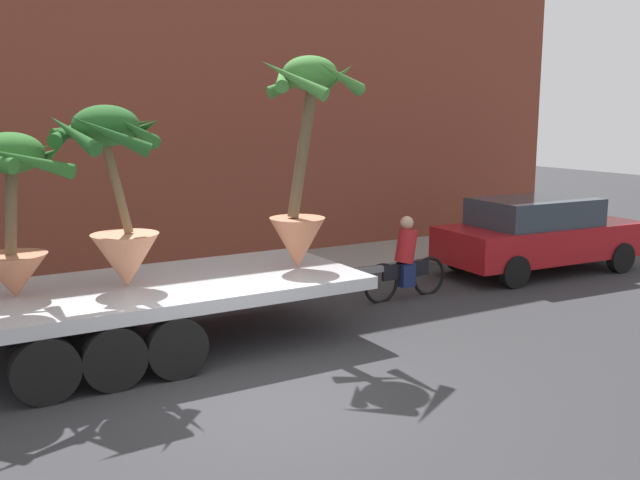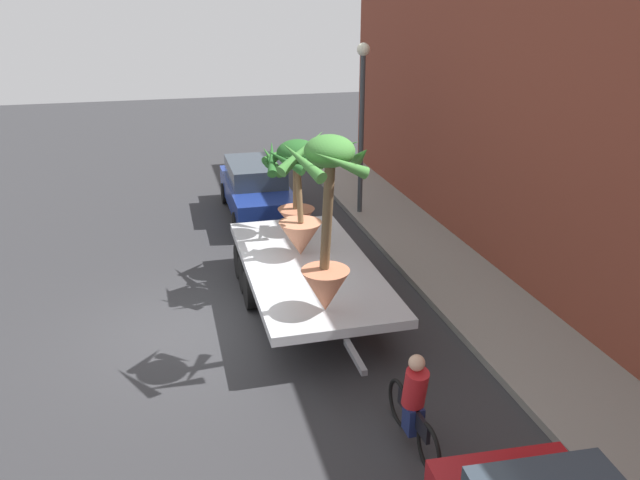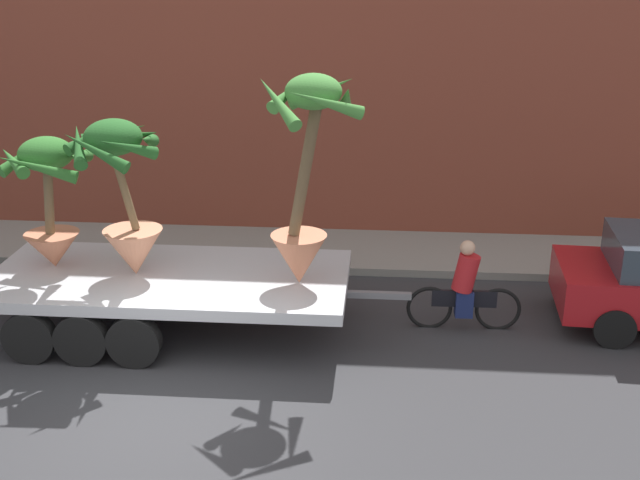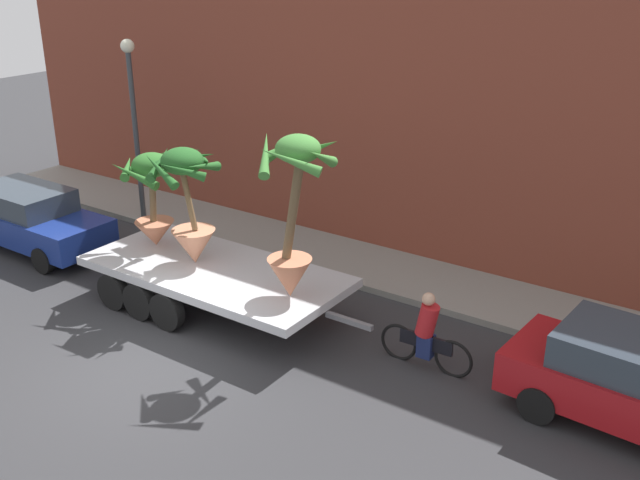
{
  "view_description": "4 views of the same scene",
  "coord_description": "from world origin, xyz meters",
  "px_view_note": "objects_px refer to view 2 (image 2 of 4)",
  "views": [
    {
      "loc": [
        -3.61,
        -7.15,
        3.38
      ],
      "look_at": [
        2.47,
        3.11,
        1.21
      ],
      "focal_mm": 40.26,
      "sensor_mm": 36.0,
      "label": 1
    },
    {
      "loc": [
        11.24,
        -0.25,
        6.24
      ],
      "look_at": [
        0.45,
        2.5,
        1.87
      ],
      "focal_mm": 35.45,
      "sensor_mm": 36.0,
      "label": 2
    },
    {
      "loc": [
        2.84,
        -8.95,
        5.83
      ],
      "look_at": [
        1.86,
        2.96,
        1.45
      ],
      "focal_mm": 44.97,
      "sensor_mm": 36.0,
      "label": 3
    },
    {
      "loc": [
        9.23,
        -7.75,
        7.28
      ],
      "look_at": [
        1.44,
        3.53,
        1.7
      ],
      "focal_mm": 41.25,
      "sensor_mm": 36.0,
      "label": 4
    }
  ],
  "objects_px": {
    "potted_palm_rear": "(296,184)",
    "potted_palm_front": "(327,226)",
    "potted_palm_middle": "(299,195)",
    "cyclist": "(414,406)",
    "trailing_car": "(256,188)",
    "street_lamp": "(362,107)",
    "flatbed_trailer": "(306,268)"
  },
  "relations": [
    {
      "from": "potted_palm_rear",
      "to": "potted_palm_front",
      "type": "height_order",
      "value": "potted_palm_front"
    },
    {
      "from": "potted_palm_middle",
      "to": "cyclist",
      "type": "xyz_separation_m",
      "value": [
        5.29,
        0.51,
        -1.62
      ]
    },
    {
      "from": "cyclist",
      "to": "trailing_car",
      "type": "height_order",
      "value": "trailing_car"
    },
    {
      "from": "potted_palm_middle",
      "to": "trailing_car",
      "type": "relative_size",
      "value": 0.55
    },
    {
      "from": "potted_palm_middle",
      "to": "potted_palm_front",
      "type": "xyz_separation_m",
      "value": [
        2.8,
        -0.14,
        0.32
      ]
    },
    {
      "from": "potted_palm_rear",
      "to": "trailing_car",
      "type": "height_order",
      "value": "potted_palm_rear"
    },
    {
      "from": "potted_palm_middle",
      "to": "street_lamp",
      "type": "xyz_separation_m",
      "value": [
        -4.67,
        2.86,
        0.94
      ]
    },
    {
      "from": "potted_palm_middle",
      "to": "trailing_car",
      "type": "height_order",
      "value": "potted_palm_middle"
    },
    {
      "from": "street_lamp",
      "to": "potted_palm_middle",
      "type": "bearing_deg",
      "value": -31.44
    },
    {
      "from": "flatbed_trailer",
      "to": "potted_palm_rear",
      "type": "bearing_deg",
      "value": 174.5
    },
    {
      "from": "potted_palm_middle",
      "to": "street_lamp",
      "type": "distance_m",
      "value": 5.56
    },
    {
      "from": "potted_palm_front",
      "to": "cyclist",
      "type": "distance_m",
      "value": 3.22
    },
    {
      "from": "flatbed_trailer",
      "to": "potted_palm_front",
      "type": "xyz_separation_m",
      "value": [
        2.44,
        -0.19,
        1.83
      ]
    },
    {
      "from": "potted_palm_rear",
      "to": "trailing_car",
      "type": "bearing_deg",
      "value": -176.13
    },
    {
      "from": "potted_palm_front",
      "to": "potted_palm_middle",
      "type": "bearing_deg",
      "value": 177.07
    },
    {
      "from": "flatbed_trailer",
      "to": "cyclist",
      "type": "relative_size",
      "value": 3.62
    },
    {
      "from": "potted_palm_rear",
      "to": "potted_palm_middle",
      "type": "distance_m",
      "value": 1.3
    },
    {
      "from": "cyclist",
      "to": "potted_palm_front",
      "type": "bearing_deg",
      "value": -165.23
    },
    {
      "from": "cyclist",
      "to": "potted_palm_rear",
      "type": "bearing_deg",
      "value": -177.32
    },
    {
      "from": "street_lamp",
      "to": "trailing_car",
      "type": "bearing_deg",
      "value": -106.59
    },
    {
      "from": "potted_palm_front",
      "to": "street_lamp",
      "type": "height_order",
      "value": "street_lamp"
    },
    {
      "from": "flatbed_trailer",
      "to": "potted_palm_rear",
      "type": "xyz_separation_m",
      "value": [
        -1.63,
        0.16,
        1.39
      ]
    },
    {
      "from": "flatbed_trailer",
      "to": "potted_palm_middle",
      "type": "relative_size",
      "value": 2.7
    },
    {
      "from": "potted_palm_middle",
      "to": "street_lamp",
      "type": "relative_size",
      "value": 0.51
    },
    {
      "from": "potted_palm_rear",
      "to": "cyclist",
      "type": "height_order",
      "value": "potted_palm_rear"
    },
    {
      "from": "potted_palm_rear",
      "to": "potted_palm_front",
      "type": "relative_size",
      "value": 0.67
    },
    {
      "from": "potted_palm_middle",
      "to": "trailing_car",
      "type": "xyz_separation_m",
      "value": [
        -5.55,
        -0.08,
        -1.46
      ]
    },
    {
      "from": "flatbed_trailer",
      "to": "street_lamp",
      "type": "bearing_deg",
      "value": 150.82
    },
    {
      "from": "street_lamp",
      "to": "cyclist",
      "type": "bearing_deg",
      "value": -13.25
    },
    {
      "from": "flatbed_trailer",
      "to": "potted_palm_front",
      "type": "relative_size",
      "value": 2.09
    },
    {
      "from": "cyclist",
      "to": "street_lamp",
      "type": "relative_size",
      "value": 0.38
    },
    {
      "from": "flatbed_trailer",
      "to": "potted_palm_front",
      "type": "height_order",
      "value": "potted_palm_front"
    }
  ]
}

